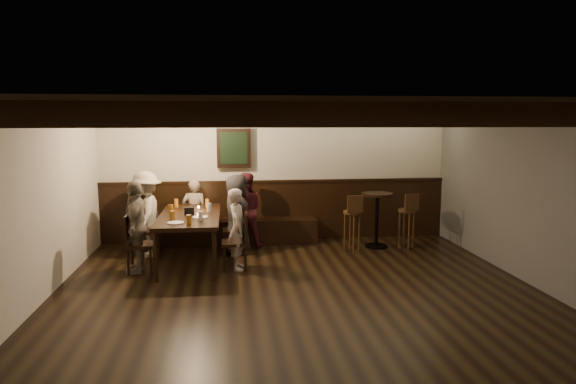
{
  "coord_description": "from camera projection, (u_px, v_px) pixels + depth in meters",
  "views": [
    {
      "loc": [
        -0.93,
        -6.08,
        2.28
      ],
      "look_at": [
        -0.05,
        1.3,
        1.22
      ],
      "focal_mm": 32.0,
      "sensor_mm": 36.0,
      "label": 1
    }
  ],
  "objects": [
    {
      "name": "plate_far",
      "position": [
        200.0,
        217.0,
        7.85
      ],
      "size": [
        0.24,
        0.24,
        0.01
      ],
      "primitive_type": "cylinder",
      "color": "white",
      "rests_on": "dining_table"
    },
    {
      "name": "person_right_near",
      "position": [
        237.0,
        214.0,
        8.67
      ],
      "size": [
        0.44,
        0.67,
        1.36
      ],
      "primitive_type": "imported",
      "rotation": [
        0.0,
        0.0,
        1.56
      ],
      "color": "#242326",
      "rests_on": "floor"
    },
    {
      "name": "person_bench_left",
      "position": [
        142.0,
        214.0,
        8.93
      ],
      "size": [
        0.63,
        0.41,
        1.29
      ],
      "primitive_type": "imported",
      "rotation": [
        0.0,
        0.0,
        3.14
      ],
      "color": "#262628",
      "rests_on": "floor"
    },
    {
      "name": "pint_e",
      "position": [
        172.0,
        215.0,
        7.65
      ],
      "size": [
        0.07,
        0.07,
        0.14
      ],
      "primitive_type": "cylinder",
      "color": "#BF7219",
      "rests_on": "dining_table"
    },
    {
      "name": "condiment_caddy",
      "position": [
        189.0,
        211.0,
        8.07
      ],
      "size": [
        0.15,
        0.1,
        0.12
      ],
      "primitive_type": "cube",
      "color": "black",
      "rests_on": "dining_table"
    },
    {
      "name": "bar_stool_left",
      "position": [
        352.0,
        230.0,
        8.9
      ],
      "size": [
        0.31,
        0.33,
        0.99
      ],
      "rotation": [
        0.0,
        0.0,
        0.09
      ],
      "color": "#382411",
      "rests_on": "floor"
    },
    {
      "name": "dining_table",
      "position": [
        190.0,
        218.0,
        8.14
      ],
      "size": [
        0.95,
        2.09,
        0.78
      ],
      "rotation": [
        0.0,
        0.0,
        -0.01
      ],
      "color": "black",
      "rests_on": "floor"
    },
    {
      "name": "bar_stool_right",
      "position": [
        407.0,
        228.0,
        9.07
      ],
      "size": [
        0.33,
        0.34,
        0.99
      ],
      "rotation": [
        0.0,
        0.0,
        0.21
      ],
      "color": "#382411",
      "rests_on": "floor"
    },
    {
      "name": "chair_left_far",
      "position": [
        140.0,
        254.0,
        7.68
      ],
      "size": [
        0.4,
        0.4,
        0.88
      ],
      "rotation": [
        0.0,
        0.0,
        -1.58
      ],
      "color": "black",
      "rests_on": "floor"
    },
    {
      "name": "pint_g",
      "position": [
        189.0,
        220.0,
        7.34
      ],
      "size": [
        0.07,
        0.07,
        0.14
      ],
      "primitive_type": "cylinder",
      "color": "#BF7219",
      "rests_on": "dining_table"
    },
    {
      "name": "pint_c",
      "position": [
        171.0,
        209.0,
        8.18
      ],
      "size": [
        0.07,
        0.07,
        0.14
      ],
      "primitive_type": "cylinder",
      "color": "#BF7219",
      "rests_on": "dining_table"
    },
    {
      "name": "room",
      "position": [
        267.0,
        193.0,
        8.4
      ],
      "size": [
        7.0,
        7.0,
        7.0
      ],
      "color": "black",
      "rests_on": "ground"
    },
    {
      "name": "person_bench_centre",
      "position": [
        195.0,
        213.0,
        9.19
      ],
      "size": [
        0.45,
        0.29,
        1.22
      ],
      "primitive_type": "imported",
      "rotation": [
        0.0,
        0.0,
        3.14
      ],
      "color": "gray",
      "rests_on": "floor"
    },
    {
      "name": "pint_a",
      "position": [
        176.0,
        203.0,
        8.78
      ],
      "size": [
        0.07,
        0.07,
        0.14
      ],
      "primitive_type": "cylinder",
      "color": "#BF7219",
      "rests_on": "dining_table"
    },
    {
      "name": "pint_b",
      "position": [
        207.0,
        203.0,
        8.79
      ],
      "size": [
        0.07,
        0.07,
        0.14
      ],
      "primitive_type": "cylinder",
      "color": "#BF7219",
      "rests_on": "dining_table"
    },
    {
      "name": "high_top_table",
      "position": [
        377.0,
        212.0,
        9.13
      ],
      "size": [
        0.55,
        0.55,
        0.98
      ],
      "color": "black",
      "rests_on": "floor"
    },
    {
      "name": "pint_d",
      "position": [
        209.0,
        207.0,
        8.35
      ],
      "size": [
        0.07,
        0.07,
        0.14
      ],
      "primitive_type": "cylinder",
      "color": "silver",
      "rests_on": "dining_table"
    },
    {
      "name": "chair_left_near",
      "position": [
        149.0,
        240.0,
        8.56
      ],
      "size": [
        0.41,
        0.41,
        0.9
      ],
      "rotation": [
        0.0,
        0.0,
        -1.58
      ],
      "color": "black",
      "rests_on": "floor"
    },
    {
      "name": "person_left_far",
      "position": [
        136.0,
        227.0,
        7.62
      ],
      "size": [
        0.34,
        0.81,
        1.38
      ],
      "primitive_type": "imported",
      "rotation": [
        0.0,
        0.0,
        -1.58
      ],
      "color": "gray",
      "rests_on": "floor"
    },
    {
      "name": "plate_near",
      "position": [
        176.0,
        223.0,
        7.42
      ],
      "size": [
        0.24,
        0.24,
        0.01
      ],
      "primitive_type": "cylinder",
      "color": "white",
      "rests_on": "dining_table"
    },
    {
      "name": "chair_right_far",
      "position": [
        236.0,
        252.0,
        7.84
      ],
      "size": [
        0.4,
        0.4,
        0.86
      ],
      "rotation": [
        0.0,
        0.0,
        1.56
      ],
      "color": "black",
      "rests_on": "floor"
    },
    {
      "name": "pint_f",
      "position": [
        200.0,
        216.0,
        7.6
      ],
      "size": [
        0.07,
        0.07,
        0.14
      ],
      "primitive_type": "cylinder",
      "color": "silver",
      "rests_on": "dining_table"
    },
    {
      "name": "person_bench_right",
      "position": [
        245.0,
        210.0,
        9.13
      ],
      "size": [
        0.65,
        0.51,
        1.34
      ],
      "primitive_type": "imported",
      "rotation": [
        0.0,
        0.0,
        3.14
      ],
      "color": "#581E27",
      "rests_on": "floor"
    },
    {
      "name": "chair_right_near",
      "position": [
        235.0,
        239.0,
        8.73
      ],
      "size": [
        0.39,
        0.39,
        0.85
      ],
      "rotation": [
        0.0,
        0.0,
        1.56
      ],
      "color": "black",
      "rests_on": "floor"
    },
    {
      "name": "person_left_near",
      "position": [
        146.0,
        214.0,
        8.5
      ],
      "size": [
        0.54,
        0.93,
        1.44
      ],
      "primitive_type": "imported",
      "rotation": [
        0.0,
        0.0,
        -1.58
      ],
      "color": "#A69F8C",
      "rests_on": "floor"
    },
    {
      "name": "person_right_far",
      "position": [
        238.0,
        229.0,
        7.79
      ],
      "size": [
        0.3,
        0.46,
        1.24
      ],
      "primitive_type": "imported",
      "rotation": [
        0.0,
        0.0,
        1.56
      ],
      "color": "#B4A398",
      "rests_on": "floor"
    },
    {
      "name": "candle",
      "position": [
        199.0,
        209.0,
        8.43
      ],
      "size": [
        0.05,
        0.05,
        0.05
      ],
      "primitive_type": "cylinder",
      "color": "beige",
      "rests_on": "dining_table"
    }
  ]
}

